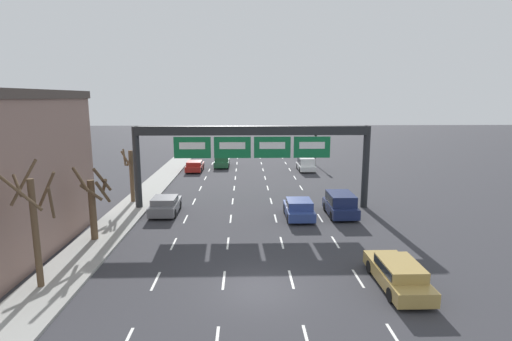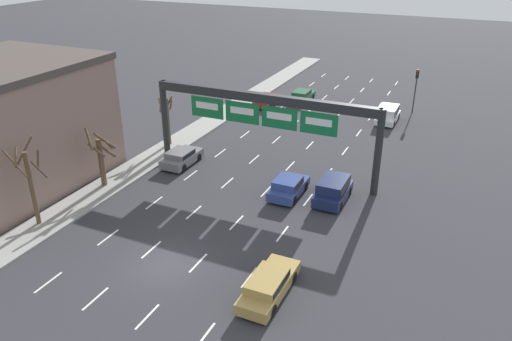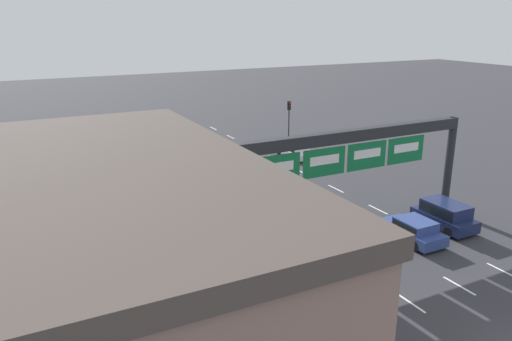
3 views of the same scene
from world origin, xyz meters
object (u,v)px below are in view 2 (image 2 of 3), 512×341
car_blue (288,186)px  tree_bare_second (167,118)px  car_grey (181,157)px  sign_gantry (262,111)px  suv_white (388,114)px  tree_bare_third (102,157)px  car_green (302,96)px  car_red (267,100)px  tree_bare_closest (31,181)px  traffic_light_near_gantry (416,82)px  car_gold (268,284)px  suv_navy (333,189)px

car_blue → tree_bare_second: bearing=161.0°
car_blue → tree_bare_second: (-13.41, 4.61, 1.89)m
car_grey → car_blue: (10.05, -1.39, 0.03)m
sign_gantry → car_blue: (3.37, -2.80, -4.46)m
suv_white → tree_bare_second: tree_bare_second is taller
car_grey → tree_bare_third: (-3.07, -5.90, 1.81)m
car_green → suv_white: suv_white is taller
car_green → car_red: car_green is taller
car_grey → tree_bare_closest: tree_bare_closest is taller
suv_white → tree_bare_closest: (-16.88, -29.95, 2.35)m
sign_gantry → car_blue: sign_gantry is taller
car_blue → traffic_light_near_gantry: traffic_light_near_gantry is taller
car_green → tree_bare_third: bearing=-103.2°
car_green → car_gold: (10.05, -33.18, -0.01)m
car_green → suv_navy: size_ratio=1.09×
suv_navy → car_grey: 13.29m
car_grey → car_red: (0.06, 17.87, -0.04)m
traffic_light_near_gantry → tree_bare_closest: 38.98m
car_grey → tree_bare_closest: bearing=-105.6°
tree_bare_closest → suv_navy: bearing=34.1°
suv_white → car_blue: suv_white is taller
car_red → tree_bare_third: 24.05m
suv_white → tree_bare_closest: 34.46m
car_green → car_grey: size_ratio=1.10×
tree_bare_second → tree_bare_third: tree_bare_third is taller
car_red → car_gold: car_gold is taller
car_green → tree_bare_second: 18.81m
sign_gantry → suv_white: 18.31m
car_blue → traffic_light_near_gantry: size_ratio=0.86×
car_grey → traffic_light_near_gantry: (15.38, 22.07, 2.63)m
car_gold → tree_bare_third: tree_bare_third is taller
car_red → tree_bare_closest: (-3.44, -29.97, 2.58)m
tree_bare_third → car_grey: bearing=62.6°
car_blue → tree_bare_third: tree_bare_third is taller
sign_gantry → tree_bare_third: sign_gantry is taller
car_grey → car_gold: car_grey is taller
car_grey → tree_bare_third: tree_bare_third is taller
tree_bare_closest → tree_bare_third: 6.24m
car_gold → car_green: bearing=106.8°
car_red → tree_bare_closest: bearing=-96.5°
car_green → tree_bare_third: 27.43m
tree_bare_closest → traffic_light_near_gantry: bearing=61.2°
suv_navy → car_red: bearing=125.2°
car_red → car_blue: size_ratio=1.07×
car_red → tree_bare_third: bearing=-97.5°
suv_white → car_red: (-13.45, 0.02, -0.24)m
car_green → suv_navy: (10.10, -21.59, 0.23)m
tree_bare_third → tree_bare_second: bearing=91.9°
car_green → car_red: (-3.10, -2.88, -0.05)m
car_green → tree_bare_second: bearing=-110.4°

